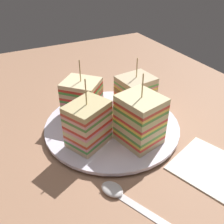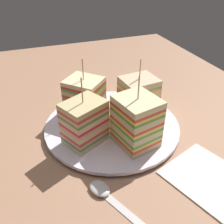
% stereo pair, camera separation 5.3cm
% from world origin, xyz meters
% --- Properties ---
extents(ground_plane, '(1.21, 0.89, 0.02)m').
position_xyz_m(ground_plane, '(0.00, 0.00, -0.01)').
color(ground_plane, '#A57659').
extents(plate, '(0.29, 0.29, 0.01)m').
position_xyz_m(plate, '(0.00, 0.00, 0.01)').
color(plate, white).
rests_on(plate, ground_plane).
extents(sandwich_wedge_0, '(0.10, 0.10, 0.13)m').
position_xyz_m(sandwich_wedge_0, '(0.07, 0.04, 0.05)').
color(sandwich_wedge_0, beige).
rests_on(sandwich_wedge_0, plate).
extents(sandwich_wedge_1, '(0.09, 0.09, 0.14)m').
position_xyz_m(sandwich_wedge_1, '(-0.03, 0.07, 0.06)').
color(sandwich_wedge_1, beige).
rests_on(sandwich_wedge_1, plate).
extents(sandwich_wedge_2, '(0.09, 0.08, 0.15)m').
position_xyz_m(sandwich_wedge_2, '(-0.07, -0.02, 0.06)').
color(sandwich_wedge_2, beige).
rests_on(sandwich_wedge_2, plate).
extents(sandwich_wedge_3, '(0.07, 0.08, 0.13)m').
position_xyz_m(sandwich_wedge_3, '(0.03, -0.07, 0.05)').
color(sandwich_wedge_3, '#D2C57F').
rests_on(sandwich_wedge_3, plate).
extents(chip_pile, '(0.07, 0.06, 0.03)m').
position_xyz_m(chip_pile, '(0.00, -0.00, 0.03)').
color(chip_pile, '#F1D07E').
rests_on(chip_pile, plate).
extents(spoon, '(0.15, 0.09, 0.01)m').
position_xyz_m(spoon, '(-0.17, 0.07, 0.00)').
color(spoon, silver).
rests_on(spoon, ground_plane).
extents(napkin, '(0.16, 0.16, 0.01)m').
position_xyz_m(napkin, '(-0.19, -0.11, 0.00)').
color(napkin, white).
rests_on(napkin, ground_plane).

